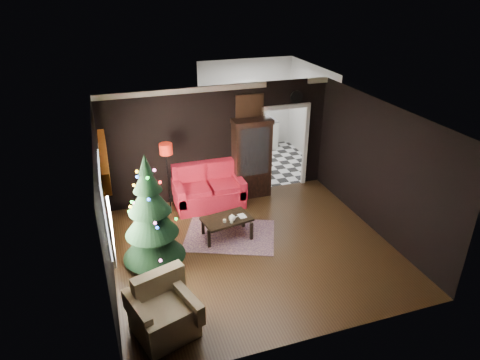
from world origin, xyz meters
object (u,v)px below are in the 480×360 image
object	(u,v)px
loveseat	(209,187)
coffee_table	(227,227)
floor_lamp	(169,181)
christmas_tree	(151,215)
armchair	(163,309)
curio_cabinet	(252,160)
wall_clock	(296,97)
teapot	(232,218)
kitchen_table	(256,157)

from	to	relation	value
loveseat	coffee_table	distance (m)	1.47
loveseat	floor_lamp	bearing A→B (deg)	-174.57
christmas_tree	armchair	size ratio (longest dim) A/B	2.49
curio_cabinet	wall_clock	size ratio (longest dim) A/B	5.94
armchair	teapot	bearing A→B (deg)	32.05
curio_cabinet	armchair	size ratio (longest dim) A/B	2.08
wall_clock	kitchen_table	size ratio (longest dim) A/B	0.43
armchair	coffee_table	bearing A→B (deg)	35.02
loveseat	curio_cabinet	bearing A→B (deg)	10.83
armchair	coffee_table	size ratio (longest dim) A/B	0.92
teapot	kitchen_table	distance (m)	3.68
teapot	kitchen_table	xyz separation A→B (m)	(1.72, 3.25, -0.16)
christmas_tree	teapot	xyz separation A→B (m)	(1.65, 0.26, -0.51)
christmas_tree	wall_clock	size ratio (longest dim) A/B	7.13
floor_lamp	coffee_table	size ratio (longest dim) A/B	1.83
wall_clock	christmas_tree	bearing A→B (deg)	-150.12
christmas_tree	teapot	distance (m)	1.74
christmas_tree	kitchen_table	bearing A→B (deg)	46.11
loveseat	teapot	bearing A→B (deg)	-87.20
loveseat	armchair	xyz separation A→B (m)	(-1.68, -3.70, -0.04)
floor_lamp	armchair	distance (m)	3.70
christmas_tree	coffee_table	distance (m)	1.82
coffee_table	teapot	world-z (taller)	teapot
christmas_tree	armchair	distance (m)	1.95
loveseat	teapot	world-z (taller)	loveseat
curio_cabinet	kitchen_table	size ratio (longest dim) A/B	2.53
teapot	coffee_table	bearing A→B (deg)	115.25
loveseat	wall_clock	xyz separation A→B (m)	(2.35, 0.40, 1.88)
floor_lamp	armchair	bearing A→B (deg)	-101.30
armchair	wall_clock	bearing A→B (deg)	27.37
armchair	kitchen_table	bearing A→B (deg)	38.83
floor_lamp	wall_clock	bearing A→B (deg)	8.45
curio_cabinet	kitchen_table	distance (m)	1.67
loveseat	christmas_tree	size ratio (longest dim) A/B	0.75
loveseat	floor_lamp	distance (m)	1.01
christmas_tree	coffee_table	bearing A→B (deg)	14.28
armchair	teapot	distance (m)	2.74
curio_cabinet	christmas_tree	size ratio (longest dim) A/B	0.83
teapot	wall_clock	distance (m)	3.54
curio_cabinet	armchair	distance (m)	4.86
christmas_tree	coffee_table	world-z (taller)	christmas_tree
kitchen_table	coffee_table	bearing A→B (deg)	-120.01
curio_cabinet	wall_clock	xyz separation A→B (m)	(1.20, 0.18, 1.43)
loveseat	curio_cabinet	size ratio (longest dim) A/B	0.89
teapot	wall_clock	world-z (taller)	wall_clock
loveseat	armchair	bearing A→B (deg)	-114.36
loveseat	armchair	size ratio (longest dim) A/B	1.86
curio_cabinet	christmas_tree	distance (m)	3.42
loveseat	coffee_table	xyz separation A→B (m)	(0.01, -1.45, -0.26)
teapot	kitchen_table	world-z (taller)	kitchen_table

